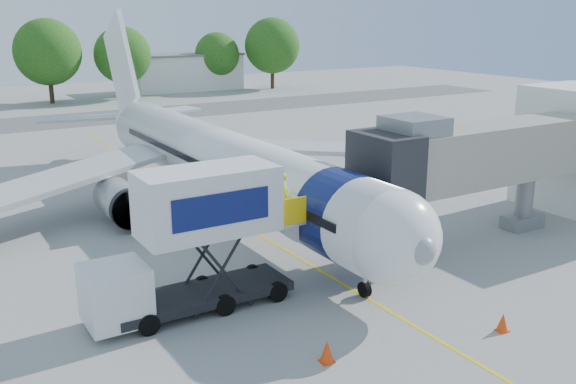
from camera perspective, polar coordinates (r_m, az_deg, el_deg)
ground at (r=33.75m, az=-3.17°, el=-3.46°), size 160.00×160.00×0.00m
guidance_line at (r=33.75m, az=-3.17°, el=-3.46°), size 0.15×70.00×0.01m
taxiway_strip at (r=72.59m, az=-19.17°, el=6.02°), size 120.00×10.00×0.01m
aircraft at (r=36.50m, az=-6.31°, el=2.74°), size 34.17×37.73×11.35m
jet_bridge at (r=31.94m, az=15.65°, el=2.97°), size 13.90×3.20×6.60m
catering_hiloader at (r=24.33m, az=-8.47°, el=-4.40°), size 8.50×2.44×5.50m
safety_cone_a at (r=24.63m, az=18.54°, el=-10.95°), size 0.44×0.44×0.70m
safety_cone_b at (r=21.57m, az=3.48°, el=-13.98°), size 0.49×0.49×0.77m
outbuilding_right at (r=97.81m, az=-9.16°, el=10.51°), size 16.40×7.40×5.30m
tree_d at (r=86.70m, az=-20.59°, el=11.57°), size 8.23×8.23×10.49m
tree_e at (r=88.79m, az=-14.49°, el=11.70°), size 7.39×7.39×9.42m
tree_f at (r=97.63m, az=-6.32°, el=12.03°), size 6.57×6.57×8.37m
tree_g at (r=98.08m, az=-1.41°, el=12.88°), size 8.21×8.21×10.47m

